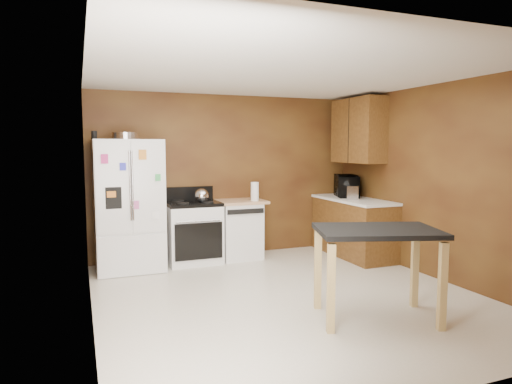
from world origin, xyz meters
TOP-DOWN VIEW (x-y plane):
  - floor at (0.00, 0.00)m, footprint 4.50×4.50m
  - ceiling at (0.00, 0.00)m, footprint 4.50×4.50m
  - wall_back at (0.00, 2.25)m, footprint 4.20×0.00m
  - wall_front at (0.00, -2.25)m, footprint 4.20×0.00m
  - wall_left at (-2.10, 0.00)m, footprint 0.00×4.50m
  - wall_right at (2.10, 0.00)m, footprint 0.00×4.50m
  - roasting_pan at (-1.57, 1.83)m, footprint 0.37×0.37m
  - pen_cup at (-1.97, 1.78)m, footprint 0.07×0.07m
  - kettle at (-0.54, 1.81)m, footprint 0.20×0.20m
  - paper_towel at (0.29, 1.81)m, footprint 0.13×0.13m
  - green_canister at (0.36, 1.96)m, footprint 0.12×0.12m
  - toaster at (1.73, 1.41)m, footprint 0.27×0.33m
  - microwave at (1.84, 1.72)m, footprint 0.57×0.67m
  - refrigerator at (-1.55, 1.86)m, footprint 0.90×0.80m
  - gas_range at (-0.64, 1.92)m, footprint 0.76×0.68m
  - dishwasher at (0.08, 1.95)m, footprint 0.78×0.63m
  - right_cabinets at (1.84, 1.48)m, footprint 0.63×1.58m
  - island at (0.52, -0.91)m, footprint 1.34×1.10m

SIDE VIEW (x-z plane):
  - floor at x=0.00m, z-range 0.00..0.00m
  - dishwasher at x=0.08m, z-range 0.01..0.90m
  - gas_range at x=-0.64m, z-range -0.09..1.01m
  - island at x=0.52m, z-range 0.31..1.22m
  - refrigerator at x=-1.55m, z-range 0.00..1.80m
  - right_cabinets at x=1.84m, z-range -0.32..2.13m
  - green_canister at x=0.36m, z-range 0.89..1.00m
  - kettle at x=-0.54m, z-range 0.90..1.10m
  - toaster at x=1.73m, z-range 0.90..1.11m
  - paper_towel at x=0.29m, z-range 0.89..1.17m
  - microwave at x=1.84m, z-range 0.90..1.22m
  - wall_back at x=0.00m, z-range -0.85..3.35m
  - wall_front at x=0.00m, z-range -0.85..3.35m
  - wall_left at x=-2.10m, z-range -1.00..3.50m
  - wall_right at x=2.10m, z-range -1.00..3.50m
  - roasting_pan at x=-1.57m, z-range 1.80..1.89m
  - pen_cup at x=-1.97m, z-range 1.80..1.91m
  - ceiling at x=0.00m, z-range 2.50..2.50m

